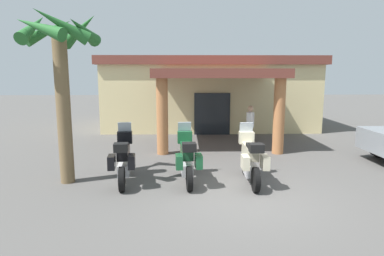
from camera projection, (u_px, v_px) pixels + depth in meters
name	position (u px, v px, depth m)	size (l,w,h in m)	color
ground_plane	(242.00, 196.00, 8.36)	(80.00, 80.00, 0.00)	#514F4C
motel_building	(208.00, 92.00, 19.25)	(11.78, 10.63, 3.94)	beige
motorcycle_black	(123.00, 158.00, 9.34)	(0.74, 2.21, 1.61)	black
motorcycle_green	(187.00, 158.00, 9.39)	(0.73, 2.21, 1.61)	black
motorcycle_cream	(251.00, 159.00, 9.30)	(0.71, 2.21, 1.61)	black
pedestrian	(250.00, 124.00, 13.50)	(0.32, 0.53, 1.78)	black
palm_tree_roadside	(60.00, 59.00, 8.88)	(2.18, 2.23, 4.79)	brown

